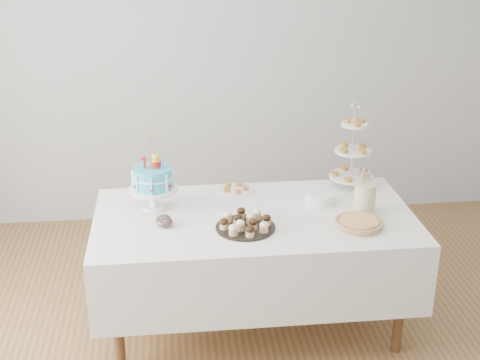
{
  "coord_description": "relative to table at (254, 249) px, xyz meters",
  "views": [
    {
      "loc": [
        -0.49,
        -3.3,
        2.48
      ],
      "look_at": [
        -0.09,
        0.3,
        1.0
      ],
      "focal_mm": 50.0,
      "sensor_mm": 36.0,
      "label": 1
    }
  ],
  "objects": [
    {
      "name": "jam_bowl_b",
      "position": [
        -0.54,
        -0.06,
        0.25
      ],
      "size": [
        0.09,
        0.09,
        0.06
      ],
      "color": "silver",
      "rests_on": "table"
    },
    {
      "name": "cupcake_tray",
      "position": [
        -0.07,
        -0.17,
        0.27
      ],
      "size": [
        0.35,
        0.35,
        0.08
      ],
      "color": "black",
      "rests_on": "table"
    },
    {
      "name": "plate_stack",
      "position": [
        0.42,
        0.13,
        0.26
      ],
      "size": [
        0.18,
        0.18,
        0.07
      ],
      "color": "white",
      "rests_on": "table"
    },
    {
      "name": "pie",
      "position": [
        0.58,
        -0.22,
        0.25
      ],
      "size": [
        0.28,
        0.28,
        0.04
      ],
      "color": "tan",
      "rests_on": "table"
    },
    {
      "name": "table",
      "position": [
        0.0,
        0.0,
        0.0
      ],
      "size": [
        1.92,
        1.02,
        0.77
      ],
      "color": "silver",
      "rests_on": "floor"
    },
    {
      "name": "birthday_cake",
      "position": [
        -0.6,
        0.17,
        0.35
      ],
      "size": [
        0.3,
        0.3,
        0.46
      ],
      "rotation": [
        0.0,
        0.0,
        -0.07
      ],
      "color": "white",
      "rests_on": "table"
    },
    {
      "name": "walls",
      "position": [
        0.0,
        -0.3,
        0.81
      ],
      "size": [
        5.04,
        4.04,
        2.7
      ],
      "color": "#A2A5A8",
      "rests_on": "floor"
    },
    {
      "name": "floor",
      "position": [
        0.0,
        -0.3,
        -0.54
      ],
      "size": [
        5.0,
        5.0,
        0.0
      ],
      "primitive_type": "plane",
      "color": "brown",
      "rests_on": "ground"
    },
    {
      "name": "pastry_plate",
      "position": [
        -0.07,
        0.38,
        0.24
      ],
      "size": [
        0.22,
        0.22,
        0.03
      ],
      "color": "white",
      "rests_on": "table"
    },
    {
      "name": "tiered_stand",
      "position": [
        0.7,
        0.4,
        0.47
      ],
      "size": [
        0.29,
        0.29,
        0.57
      ],
      "color": "silver",
      "rests_on": "table"
    },
    {
      "name": "utensil_pitcher",
      "position": [
        0.66,
        -0.04,
        0.33
      ],
      "size": [
        0.13,
        0.13,
        0.29
      ],
      "rotation": [
        0.0,
        0.0,
        0.43
      ],
      "color": "beige",
      "rests_on": "table"
    },
    {
      "name": "jam_bowl_a",
      "position": [
        -0.53,
        -0.09,
        0.25
      ],
      "size": [
        0.1,
        0.1,
        0.06
      ],
      "color": "silver",
      "rests_on": "table"
    }
  ]
}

